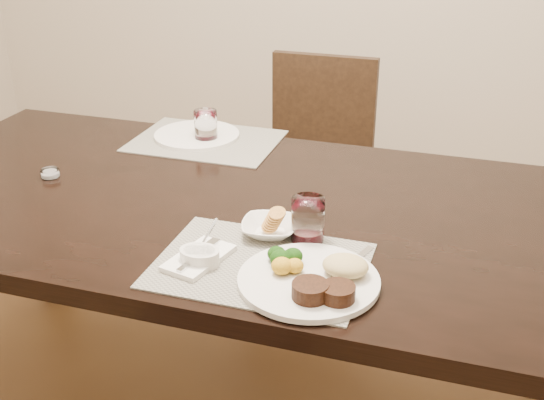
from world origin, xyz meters
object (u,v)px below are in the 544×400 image
(steak_knife, at_px, (351,274))
(wine_glass_near, at_px, (308,222))
(cracker_bowl, at_px, (270,227))
(dinner_plate, at_px, (315,278))
(far_plate, at_px, (197,135))
(chair_far, at_px, (316,160))

(steak_knife, height_order, wine_glass_near, wine_glass_near)
(cracker_bowl, relative_size, wine_glass_near, 1.45)
(dinner_plate, xyz_separation_m, far_plate, (-0.59, 0.75, -0.01))
(chair_far, bearing_deg, cracker_bowl, -81.72)
(chair_far, relative_size, steak_knife, 4.35)
(wine_glass_near, xyz_separation_m, far_plate, (-0.53, 0.56, -0.04))
(chair_far, bearing_deg, wine_glass_near, -77.01)
(chair_far, distance_m, steak_knife, 1.30)
(chair_far, height_order, steak_knife, chair_far)
(cracker_bowl, xyz_separation_m, far_plate, (-0.43, 0.56, -0.01))
(dinner_plate, bearing_deg, cracker_bowl, 149.31)
(cracker_bowl, bearing_deg, wine_glass_near, 0.00)
(chair_far, xyz_separation_m, far_plate, (-0.27, -0.53, 0.26))
(wine_glass_near, relative_size, far_plate, 0.39)
(chair_far, xyz_separation_m, dinner_plate, (0.32, -1.27, 0.27))
(chair_far, height_order, wine_glass_near, chair_far)
(dinner_plate, xyz_separation_m, cracker_bowl, (-0.16, 0.18, 0.00))
(wine_glass_near, bearing_deg, dinner_plate, -70.45)
(chair_far, distance_m, dinner_plate, 1.34)
(dinner_plate, relative_size, wine_glass_near, 2.80)
(wine_glass_near, height_order, far_plate, wine_glass_near)
(cracker_bowl, relative_size, far_plate, 0.56)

